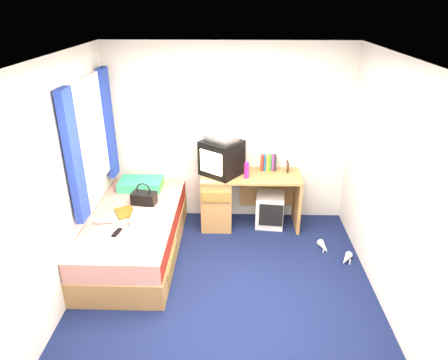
{
  "coord_description": "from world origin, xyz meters",
  "views": [
    {
      "loc": [
        0.09,
        -3.37,
        2.87
      ],
      "look_at": [
        -0.03,
        0.7,
        1.0
      ],
      "focal_mm": 32.0,
      "sensor_mm": 36.0,
      "label": 1
    }
  ],
  "objects_px": {
    "aerosol_can": "(239,168)",
    "bed": "(136,234)",
    "handbag": "(144,198)",
    "water_bottle": "(104,220)",
    "pink_water_bottle": "(247,171)",
    "colour_swatch_fan": "(127,240)",
    "picture_frame": "(287,167)",
    "pillow": "(141,184)",
    "white_heels": "(335,253)",
    "storage_cube": "(270,210)",
    "towel": "(146,217)",
    "magazine": "(125,212)",
    "remote_control": "(117,232)",
    "desk": "(230,197)",
    "crt_tv": "(221,158)",
    "vcr": "(222,138)"
  },
  "relations": [
    {
      "from": "aerosol_can",
      "to": "bed",
      "type": "bearing_deg",
      "value": -149.92
    },
    {
      "from": "handbag",
      "to": "water_bottle",
      "type": "height_order",
      "value": "handbag"
    },
    {
      "from": "pink_water_bottle",
      "to": "colour_swatch_fan",
      "type": "height_order",
      "value": "pink_water_bottle"
    },
    {
      "from": "picture_frame",
      "to": "aerosol_can",
      "type": "relative_size",
      "value": 0.78
    },
    {
      "from": "handbag",
      "to": "water_bottle",
      "type": "distance_m",
      "value": 0.6
    },
    {
      "from": "picture_frame",
      "to": "handbag",
      "type": "distance_m",
      "value": 1.91
    },
    {
      "from": "pillow",
      "to": "white_heels",
      "type": "relative_size",
      "value": 1.17
    },
    {
      "from": "storage_cube",
      "to": "aerosol_can",
      "type": "bearing_deg",
      "value": -172.88
    },
    {
      "from": "pink_water_bottle",
      "to": "white_heels",
      "type": "xyz_separation_m",
      "value": [
        1.08,
        -0.62,
        -0.81
      ]
    },
    {
      "from": "bed",
      "to": "pillow",
      "type": "distance_m",
      "value": 0.78
    },
    {
      "from": "bed",
      "to": "pink_water_bottle",
      "type": "height_order",
      "value": "pink_water_bottle"
    },
    {
      "from": "towel",
      "to": "magazine",
      "type": "xyz_separation_m",
      "value": [
        -0.3,
        0.19,
        -0.05
      ]
    },
    {
      "from": "towel",
      "to": "remote_control",
      "type": "relative_size",
      "value": 1.98
    },
    {
      "from": "desk",
      "to": "magazine",
      "type": "distance_m",
      "value": 1.43
    },
    {
      "from": "bed",
      "to": "storage_cube",
      "type": "height_order",
      "value": "bed"
    },
    {
      "from": "pink_water_bottle",
      "to": "white_heels",
      "type": "distance_m",
      "value": 1.48
    },
    {
      "from": "magazine",
      "to": "bed",
      "type": "bearing_deg",
      "value": -17.56
    },
    {
      "from": "crt_tv",
      "to": "water_bottle",
      "type": "xyz_separation_m",
      "value": [
        -1.3,
        -0.95,
        -0.4
      ]
    },
    {
      "from": "pillow",
      "to": "picture_frame",
      "type": "distance_m",
      "value": 1.97
    },
    {
      "from": "crt_tv",
      "to": "vcr",
      "type": "distance_m",
      "value": 0.26
    },
    {
      "from": "vcr",
      "to": "water_bottle",
      "type": "relative_size",
      "value": 1.87
    },
    {
      "from": "desk",
      "to": "colour_swatch_fan",
      "type": "distance_m",
      "value": 1.68
    },
    {
      "from": "picture_frame",
      "to": "pink_water_bottle",
      "type": "xyz_separation_m",
      "value": [
        -0.55,
        -0.22,
        0.03
      ]
    },
    {
      "from": "pillow",
      "to": "water_bottle",
      "type": "height_order",
      "value": "pillow"
    },
    {
      "from": "desk",
      "to": "towel",
      "type": "distance_m",
      "value": 1.31
    },
    {
      "from": "picture_frame",
      "to": "remote_control",
      "type": "distance_m",
      "value": 2.35
    },
    {
      "from": "bed",
      "to": "remote_control",
      "type": "xyz_separation_m",
      "value": [
        -0.08,
        -0.42,
        0.28
      ]
    },
    {
      "from": "pillow",
      "to": "crt_tv",
      "type": "distance_m",
      "value": 1.14
    },
    {
      "from": "bed",
      "to": "remote_control",
      "type": "distance_m",
      "value": 0.51
    },
    {
      "from": "vcr",
      "to": "pink_water_bottle",
      "type": "distance_m",
      "value": 0.52
    },
    {
      "from": "water_bottle",
      "to": "aerosol_can",
      "type": "bearing_deg",
      "value": 31.36
    },
    {
      "from": "crt_tv",
      "to": "towel",
      "type": "bearing_deg",
      "value": -96.49
    },
    {
      "from": "picture_frame",
      "to": "handbag",
      "type": "relative_size",
      "value": 0.44
    },
    {
      "from": "picture_frame",
      "to": "colour_swatch_fan",
      "type": "distance_m",
      "value": 2.31
    },
    {
      "from": "picture_frame",
      "to": "water_bottle",
      "type": "bearing_deg",
      "value": -155.79
    },
    {
      "from": "bed",
      "to": "desk",
      "type": "relative_size",
      "value": 1.54
    },
    {
      "from": "storage_cube",
      "to": "towel",
      "type": "height_order",
      "value": "towel"
    },
    {
      "from": "pillow",
      "to": "desk",
      "type": "relative_size",
      "value": 0.43
    },
    {
      "from": "pink_water_bottle",
      "to": "bed",
      "type": "bearing_deg",
      "value": -155.05
    },
    {
      "from": "aerosol_can",
      "to": "colour_swatch_fan",
      "type": "xyz_separation_m",
      "value": [
        -1.19,
        -1.27,
        -0.29
      ]
    },
    {
      "from": "remote_control",
      "to": "bed",
      "type": "bearing_deg",
      "value": 90.42
    },
    {
      "from": "pillow",
      "to": "desk",
      "type": "distance_m",
      "value": 1.21
    },
    {
      "from": "vcr",
      "to": "colour_swatch_fan",
      "type": "xyz_separation_m",
      "value": [
        -0.96,
        -1.29,
        -0.7
      ]
    },
    {
      "from": "bed",
      "to": "remote_control",
      "type": "height_order",
      "value": "remote_control"
    },
    {
      "from": "towel",
      "to": "magazine",
      "type": "bearing_deg",
      "value": 147.8
    },
    {
      "from": "pillow",
      "to": "vcr",
      "type": "bearing_deg",
      "value": 1.8
    },
    {
      "from": "pink_water_bottle",
      "to": "white_heels",
      "type": "relative_size",
      "value": 0.42
    },
    {
      "from": "crt_tv",
      "to": "water_bottle",
      "type": "relative_size",
      "value": 3.1
    },
    {
      "from": "bed",
      "to": "white_heels",
      "type": "height_order",
      "value": "bed"
    },
    {
      "from": "magazine",
      "to": "pink_water_bottle",
      "type": "bearing_deg",
      "value": 22.17
    }
  ]
}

